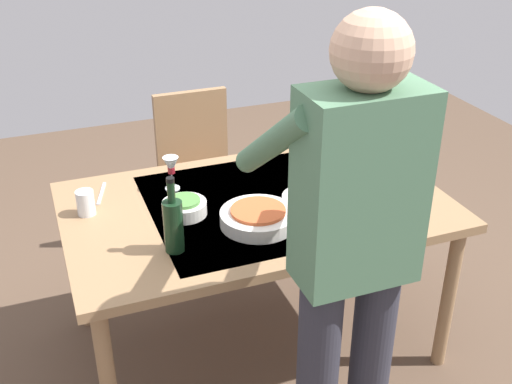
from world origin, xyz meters
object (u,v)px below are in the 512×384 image
(wine_glass_left, at_px, (395,182))
(serving_bowl_pasta, at_px, (258,217))
(water_cup_far_left, at_px, (317,156))
(dining_table, at_px, (256,217))
(wine_glass_right, at_px, (171,167))
(person_server, at_px, (351,249))
(chair_near, at_px, (198,165))
(dinner_plate_near, at_px, (309,198))
(wine_bottle, at_px, (173,224))
(water_cup_near_left, at_px, (86,203))
(side_bowl_salad, at_px, (184,207))
(water_cup_near_right, at_px, (357,138))

(wine_glass_left, bearing_deg, serving_bowl_pasta, -4.53)
(wine_glass_left, relative_size, water_cup_far_left, 1.57)
(dining_table, distance_m, water_cup_far_left, 0.47)
(wine_glass_right, bearing_deg, serving_bowl_pasta, 120.37)
(person_server, bearing_deg, chair_near, -88.70)
(dining_table, bearing_deg, chair_near, -89.29)
(chair_near, bearing_deg, wine_glass_right, 65.59)
(dinner_plate_near, bearing_deg, wine_bottle, 16.32)
(dining_table, distance_m, water_cup_near_left, 0.70)
(water_cup_near_left, bearing_deg, wine_bottle, 124.68)
(wine_bottle, distance_m, water_cup_far_left, 0.93)
(person_server, xyz_separation_m, side_bowl_salad, (0.33, -0.76, -0.19))
(water_cup_near_right, relative_size, serving_bowl_pasta, 0.32)
(dining_table, height_order, wine_glass_right, wine_glass_right)
(wine_bottle, xyz_separation_m, side_bowl_salad, (-0.10, -0.24, -0.08))
(person_server, height_order, wine_glass_left, person_server)
(side_bowl_salad, bearing_deg, water_cup_near_right, -160.26)
(wine_bottle, xyz_separation_m, wine_glass_left, (-0.93, -0.02, -0.01))
(serving_bowl_pasta, relative_size, dinner_plate_near, 1.30)
(wine_bottle, distance_m, wine_glass_left, 0.93)
(wine_bottle, relative_size, dinner_plate_near, 1.29)
(wine_glass_right, bearing_deg, dining_table, 140.52)
(dining_table, relative_size, side_bowl_salad, 8.77)
(person_server, distance_m, dinner_plate_near, 0.76)
(wine_glass_left, xyz_separation_m, water_cup_near_right, (-0.15, -0.58, -0.06))
(water_cup_far_left, xyz_separation_m, serving_bowl_pasta, (0.45, 0.40, -0.01))
(water_cup_near_right, bearing_deg, serving_bowl_pasta, 36.05)
(person_server, relative_size, wine_bottle, 5.71)
(dinner_plate_near, bearing_deg, dining_table, -12.35)
(dining_table, xyz_separation_m, person_server, (-0.03, 0.75, 0.29))
(wine_glass_left, bearing_deg, chair_near, -63.74)
(dining_table, bearing_deg, wine_glass_right, -39.48)
(person_server, xyz_separation_m, wine_glass_left, (-0.50, -0.54, -0.11))
(chair_near, distance_m, dinner_plate_near, 0.97)
(dining_table, distance_m, wine_glass_left, 0.59)
(person_server, height_order, dinner_plate_near, person_server)
(chair_near, relative_size, person_server, 0.54)
(water_cup_near_left, bearing_deg, wine_glass_left, 162.94)
(water_cup_near_left, bearing_deg, person_server, 127.66)
(chair_near, bearing_deg, serving_bowl_pasta, 87.58)
(wine_glass_left, relative_size, water_cup_near_right, 1.59)
(water_cup_far_left, height_order, side_bowl_salad, water_cup_far_left)
(water_cup_near_left, relative_size, water_cup_near_right, 1.08)
(water_cup_near_left, bearing_deg, water_cup_far_left, -175.65)
(wine_bottle, height_order, wine_glass_left, wine_bottle)
(wine_bottle, distance_m, serving_bowl_pasta, 0.36)
(chair_near, relative_size, water_cup_far_left, 9.49)
(dining_table, relative_size, water_cup_far_left, 16.47)
(wine_glass_left, xyz_separation_m, water_cup_far_left, (0.13, -0.45, -0.06))
(wine_bottle, distance_m, water_cup_near_right, 1.23)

